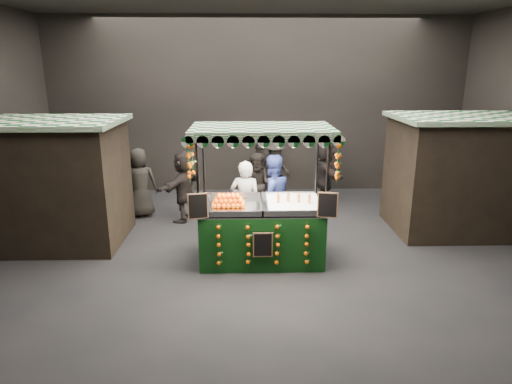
{
  "coord_description": "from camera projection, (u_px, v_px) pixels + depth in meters",
  "views": [
    {
      "loc": [
        -0.39,
        -8.0,
        3.65
      ],
      "look_at": [
        -0.17,
        0.51,
        1.2
      ],
      "focal_mm": 31.13,
      "sensor_mm": 36.0,
      "label": 1
    }
  ],
  "objects": [
    {
      "name": "shopper_7",
      "position": [
        184.0,
        186.0,
        10.62
      ],
      "size": [
        1.15,
        1.65,
        1.71
      ],
      "rotation": [
        0.0,
        0.0,
        -2.02
      ],
      "color": "black",
      "rests_on": "ground"
    },
    {
      "name": "neighbour_stall_left",
      "position": [
        52.0,
        182.0,
        9.2
      ],
      "size": [
        3.0,
        2.2,
        2.6
      ],
      "color": "black",
      "rests_on": "ground"
    },
    {
      "name": "shopper_1",
      "position": [
        259.0,
        186.0,
        10.86
      ],
      "size": [
        0.81,
        0.64,
        1.6
      ],
      "rotation": [
        0.0,
        0.0,
        -0.04
      ],
      "color": "black",
      "rests_on": "ground"
    },
    {
      "name": "shopper_5",
      "position": [
        325.0,
        174.0,
        11.84
      ],
      "size": [
        0.68,
        1.63,
        1.7
      ],
      "rotation": [
        0.0,
        0.0,
        1.69
      ],
      "color": "black",
      "rests_on": "ground"
    },
    {
      "name": "shopper_6",
      "position": [
        324.0,
        167.0,
        12.48
      ],
      "size": [
        0.49,
        0.68,
        1.74
      ],
      "rotation": [
        0.0,
        0.0,
        -1.69
      ],
      "color": "#2D2725",
      "rests_on": "ground"
    },
    {
      "name": "juice_stall",
      "position": [
        262.0,
        221.0,
        8.41
      ],
      "size": [
        2.67,
        1.57,
        2.58
      ],
      "color": "black",
      "rests_on": "ground"
    },
    {
      "name": "shopper_4",
      "position": [
        140.0,
        183.0,
        10.9
      ],
      "size": [
        0.93,
        0.7,
        1.72
      ],
      "rotation": [
        0.0,
        0.0,
        3.33
      ],
      "color": "black",
      "rests_on": "ground"
    },
    {
      "name": "shopper_0",
      "position": [
        92.0,
        180.0,
        10.71
      ],
      "size": [
        0.85,
        0.79,
        1.95
      ],
      "rotation": [
        0.0,
        0.0,
        0.6
      ],
      "color": "black",
      "rests_on": "ground"
    },
    {
      "name": "vendor_blue",
      "position": [
        272.0,
        197.0,
        9.52
      ],
      "size": [
        1.09,
        0.99,
        1.84
      ],
      "rotation": [
        0.0,
        0.0,
        3.54
      ],
      "color": "navy",
      "rests_on": "ground"
    },
    {
      "name": "ground",
      "position": [
        265.0,
        258.0,
        8.71
      ],
      "size": [
        12.0,
        12.0,
        0.0
      ],
      "primitive_type": "plane",
      "color": "black",
      "rests_on": "ground"
    },
    {
      "name": "neighbour_stall_right",
      "position": [
        459.0,
        174.0,
        9.9
      ],
      "size": [
        3.0,
        2.2,
        2.6
      ],
      "color": "black",
      "rests_on": "ground"
    },
    {
      "name": "market_hall",
      "position": [
        266.0,
        81.0,
        7.77
      ],
      "size": [
        12.1,
        10.1,
        5.05
      ],
      "color": "black",
      "rests_on": "ground"
    },
    {
      "name": "vendor_grey",
      "position": [
        245.0,
        202.0,
        9.25
      ],
      "size": [
        0.71,
        0.53,
        1.77
      ],
      "rotation": [
        0.0,
        0.0,
        2.96
      ],
      "color": "gray",
      "rests_on": "ground"
    },
    {
      "name": "shopper_3",
      "position": [
        275.0,
        168.0,
        12.71
      ],
      "size": [
        1.18,
        1.07,
        1.59
      ],
      "rotation": [
        0.0,
        0.0,
        0.61
      ],
      "color": "#2B2623",
      "rests_on": "ground"
    },
    {
      "name": "shopper_2",
      "position": [
        260.0,
        172.0,
        11.96
      ],
      "size": [
        1.07,
        0.62,
        1.72
      ],
      "rotation": [
        0.0,
        0.0,
        2.93
      ],
      "color": "black",
      "rests_on": "ground"
    }
  ]
}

